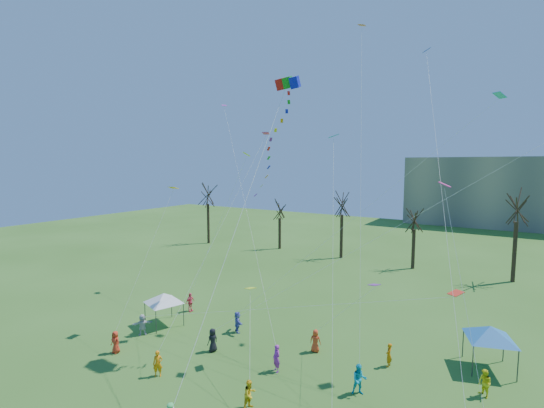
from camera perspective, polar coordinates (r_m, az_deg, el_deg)
The scene contains 6 objects.
bare_tree_row at distance 51.01m, azimuth 22.76°, elevation -1.51°, with size 69.69×9.11×10.98m.
big_box_kite at distance 26.71m, azimuth 0.65°, elevation 8.63°, with size 2.08×7.14×20.60m.
canopy_tent_white at distance 33.68m, azimuth -15.99°, elevation -13.46°, with size 3.44×3.44×2.73m.
canopy_tent_blue at distance 29.67m, azimuth 29.99°, elevation -16.42°, with size 3.71×3.71×2.92m.
festival_crowd at distance 26.14m, azimuth 0.95°, elevation -22.70°, with size 24.90×10.71×1.83m.
small_kites_aloft at distance 27.43m, azimuth 9.09°, elevation 5.00°, with size 30.54×15.74×34.00m.
Camera 1 is at (11.70, -14.39, 13.37)m, focal length 25.00 mm.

